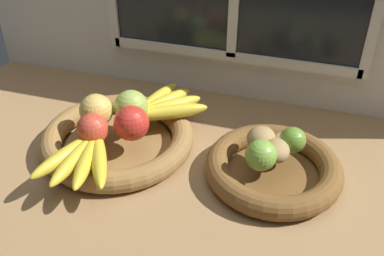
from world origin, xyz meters
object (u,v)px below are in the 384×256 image
at_px(potato_large, 276,150).
at_px(potato_back, 288,140).
at_px(apple_red_front, 93,129).
at_px(banana_bunch_front, 82,157).
at_px(banana_bunch_back, 164,106).
at_px(lime_near, 261,155).
at_px(apple_golden_left, 96,110).
at_px(potato_oblong, 261,139).
at_px(lime_far, 293,140).
at_px(fruit_bowl_left, 118,139).
at_px(apple_red_right, 131,123).
at_px(fruit_bowl_right, 273,168).
at_px(apple_green_back, 131,107).

relative_size(potato_large, potato_back, 0.85).
xyz_separation_m(apple_red_front, banana_bunch_front, (0.01, -0.07, -0.02)).
bearing_deg(banana_bunch_back, lime_near, -28.60).
bearing_deg(apple_red_front, apple_golden_left, 110.33).
height_order(banana_bunch_back, potato_back, potato_back).
xyz_separation_m(potato_oblong, lime_far, (0.06, 0.01, 0.00)).
distance_m(fruit_bowl_left, potato_large, 0.35).
relative_size(apple_red_right, banana_bunch_back, 0.41).
bearing_deg(apple_red_right, banana_bunch_front, -119.59).
bearing_deg(apple_golden_left, lime_far, 4.12).
height_order(fruit_bowl_right, lime_far, lime_far).
xyz_separation_m(fruit_bowl_left, potato_large, (0.35, -0.00, 0.05)).
xyz_separation_m(apple_green_back, banana_bunch_front, (-0.03, -0.17, -0.02)).
bearing_deg(lime_far, fruit_bowl_left, -174.44).
relative_size(apple_red_right, potato_large, 1.16).
bearing_deg(apple_green_back, apple_golden_left, -152.88).
distance_m(fruit_bowl_right, apple_golden_left, 0.40).
xyz_separation_m(fruit_bowl_left, apple_green_back, (0.02, 0.04, 0.06)).
distance_m(apple_red_right, apple_green_back, 0.07).
distance_m(banana_bunch_back, potato_back, 0.30).
bearing_deg(fruit_bowl_right, apple_golden_left, 179.12).
bearing_deg(fruit_bowl_left, potato_large, -0.00).
xyz_separation_m(apple_golden_left, apple_red_right, (0.10, -0.02, 0.00)).
distance_m(banana_bunch_front, banana_bunch_back, 0.24).
height_order(banana_bunch_front, potato_large, potato_large).
distance_m(fruit_bowl_right, banana_bunch_front, 0.39).
distance_m(fruit_bowl_left, potato_oblong, 0.32).
xyz_separation_m(apple_red_front, lime_near, (0.35, 0.02, -0.00)).
height_order(apple_red_right, potato_large, apple_red_right).
relative_size(potato_large, lime_far, 1.21).
bearing_deg(apple_red_front, potato_large, 8.47).
xyz_separation_m(banana_bunch_front, lime_far, (0.39, 0.16, 0.01)).
bearing_deg(fruit_bowl_left, apple_red_right, -21.06).
bearing_deg(apple_golden_left, potato_oblong, 3.23).
xyz_separation_m(apple_green_back, lime_near, (0.31, -0.08, -0.01)).
distance_m(fruit_bowl_left, potato_back, 0.38).
relative_size(potato_back, potato_oblong, 1.23).
distance_m(apple_red_right, banana_bunch_back, 0.12).
bearing_deg(lime_near, banana_bunch_back, 151.40).
height_order(apple_golden_left, potato_back, apple_golden_left).
bearing_deg(potato_large, banana_bunch_front, -160.99).
bearing_deg(fruit_bowl_right, lime_near, -123.69).
bearing_deg(potato_large, apple_red_front, -171.53).
xyz_separation_m(potato_back, lime_far, (0.01, -0.00, 0.01)).
bearing_deg(fruit_bowl_right, lime_far, 52.13).
bearing_deg(lime_far, banana_bunch_front, -157.55).
height_order(fruit_bowl_right, apple_red_right, apple_red_right).
bearing_deg(lime_near, apple_green_back, 165.68).
height_order(fruit_bowl_right, banana_bunch_back, banana_bunch_back).
bearing_deg(banana_bunch_back, potato_oblong, -16.84).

